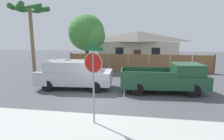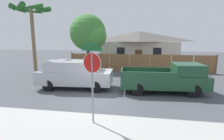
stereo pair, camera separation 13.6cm
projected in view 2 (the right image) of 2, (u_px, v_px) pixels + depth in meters
ground_plane at (99, 99)px, 9.92m from camera, size 80.00×80.00×0.00m
sidewalk_strip at (75, 131)px, 6.43m from camera, size 36.00×3.20×0.01m
wooden_fence at (139, 63)px, 18.08m from camera, size 14.83×0.12×1.89m
house at (139, 47)px, 24.68m from camera, size 10.76×6.80×4.43m
oak_tree at (89, 34)px, 19.25m from camera, size 4.19×3.99×6.04m
palm_tree at (31, 15)px, 14.21m from camera, size 2.98×3.19×6.07m
red_suv at (75, 73)px, 11.94m from camera, size 5.11×2.32×1.90m
orange_pickup at (167, 78)px, 10.98m from camera, size 5.37×2.31×1.85m
stop_sign at (92, 69)px, 6.73m from camera, size 0.84×0.76×3.24m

